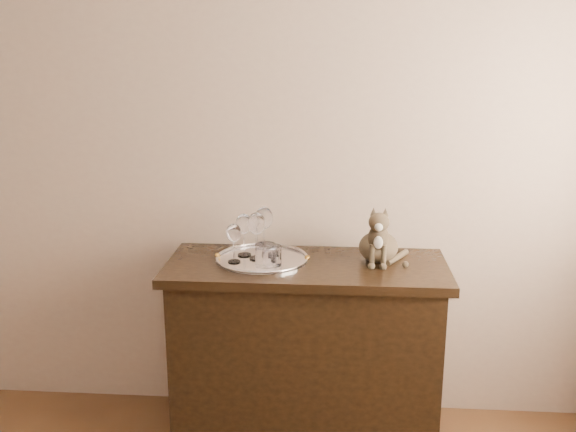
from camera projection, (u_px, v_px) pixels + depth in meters
name	position (u px, v px, depth m)	size (l,w,h in m)	color
wall_back	(180.00, 135.00, 2.95)	(4.00, 0.10, 2.70)	tan
sideboard	(306.00, 354.00, 2.84)	(1.20, 0.50, 0.85)	black
tray	(262.00, 260.00, 2.77)	(0.40, 0.40, 0.01)	silver
wine_glass_a	(244.00, 235.00, 2.79)	(0.07, 0.07, 0.19)	silver
wine_glass_b	(264.00, 230.00, 2.82)	(0.08, 0.08, 0.21)	white
wine_glass_c	(234.00, 243.00, 2.71)	(0.06, 0.06, 0.17)	white
wine_glass_d	(257.00, 236.00, 2.74)	(0.08, 0.08, 0.21)	white
tumbler_a	(273.00, 256.00, 2.68)	(0.07, 0.07, 0.08)	silver
tumbler_b	(265.00, 255.00, 2.67)	(0.09, 0.09, 0.10)	silver
cat	(379.00, 232.00, 2.73)	(0.26, 0.24, 0.26)	brown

